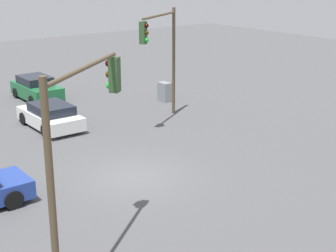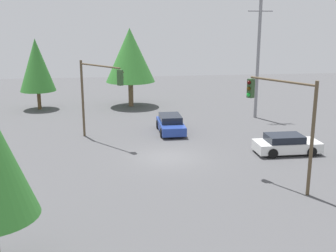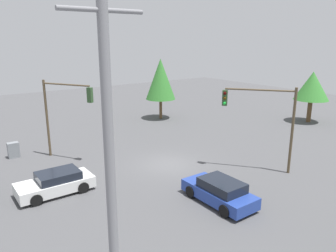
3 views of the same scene
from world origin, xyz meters
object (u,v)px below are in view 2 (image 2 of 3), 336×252
sedan_white (286,144)px  traffic_signal_main (285,112)px  sedan_blue (171,124)px  traffic_signal_cross (98,87)px

sedan_white → traffic_signal_main: bearing=-26.1°
sedan_blue → sedan_white: bearing=136.9°
traffic_signal_main → traffic_signal_cross: traffic_signal_main is taller
sedan_white → traffic_signal_cross: 13.74m
sedan_blue → traffic_signal_cross: 6.72m
sedan_white → traffic_signal_main: 6.79m
sedan_blue → sedan_white: size_ratio=1.01×
sedan_white → traffic_signal_cross: bearing=-110.9°
sedan_blue → sedan_white: 9.45m
sedan_blue → traffic_signal_main: (4.32, -11.72, 3.41)m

